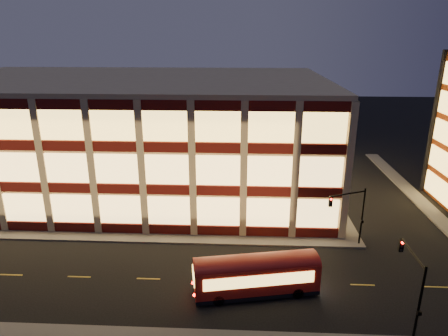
{
  "coord_description": "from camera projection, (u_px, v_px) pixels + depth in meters",
  "views": [
    {
      "loc": [
        11.86,
        -34.79,
        19.83
      ],
      "look_at": [
        9.78,
        8.0,
        5.34
      ],
      "focal_mm": 32.0,
      "sensor_mm": 36.0,
      "label": 1
    }
  ],
  "objects": [
    {
      "name": "ground",
      "position": [
        122.0,
        243.0,
        39.82
      ],
      "size": [
        200.0,
        200.0,
        0.0
      ],
      "primitive_type": "plane",
      "color": "black",
      "rests_on": "ground"
    },
    {
      "name": "sidewalk_office_south",
      "position": [
        96.0,
        236.0,
        40.88
      ],
      "size": [
        54.0,
        2.0,
        0.15
      ],
      "primitive_type": "cube",
      "color": "#514F4C",
      "rests_on": "ground"
    },
    {
      "name": "sidewalk_office_east",
      "position": [
        323.0,
        185.0,
        54.82
      ],
      "size": [
        2.0,
        30.0,
        0.15
      ],
      "primitive_type": "cube",
      "color": "#514F4C",
      "rests_on": "ground"
    },
    {
      "name": "sidewalk_tower_west",
      "position": [
        405.0,
        186.0,
        54.32
      ],
      "size": [
        2.0,
        30.0,
        0.15
      ],
      "primitive_type": "cube",
      "color": "#514F4C",
      "rests_on": "ground"
    },
    {
      "name": "sidewalk_near",
      "position": [
        68.0,
        335.0,
        27.5
      ],
      "size": [
        100.0,
        2.0,
        0.15
      ],
      "primitive_type": "cube",
      "color": "#514F4C",
      "rests_on": "ground"
    },
    {
      "name": "office_building",
      "position": [
        133.0,
        132.0,
        53.63
      ],
      "size": [
        50.45,
        30.45,
        14.5
      ],
      "color": "tan",
      "rests_on": "ground"
    },
    {
      "name": "traffic_signal_far",
      "position": [
        351.0,
        209.0,
        37.7
      ],
      "size": [
        3.79,
        1.87,
        6.0
      ],
      "color": "black",
      "rests_on": "ground"
    },
    {
      "name": "traffic_signal_near",
      "position": [
        413.0,
        278.0,
        26.98
      ],
      "size": [
        0.32,
        4.45,
        6.0
      ],
      "color": "black",
      "rests_on": "ground"
    },
    {
      "name": "trolley_bus",
      "position": [
        256.0,
        273.0,
        31.53
      ],
      "size": [
        10.13,
        4.3,
        3.33
      ],
      "rotation": [
        0.0,
        0.0,
        0.19
      ],
      "color": "#9E0F08",
      "rests_on": "ground"
    }
  ]
}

